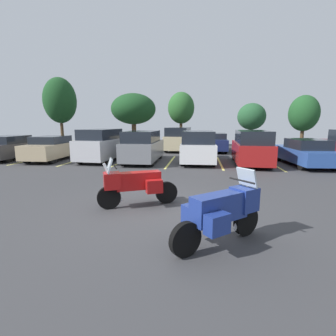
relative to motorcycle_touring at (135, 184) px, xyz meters
name	(u,v)px	position (x,y,z in m)	size (l,w,h in m)	color
ground	(153,209)	(0.51, -0.02, -0.70)	(44.00, 44.00, 0.10)	#38383A
motorcycle_touring	(135,184)	(0.00, 0.00, 0.00)	(2.13, 1.25, 1.40)	black
motorcycle_second	(222,211)	(2.23, -1.98, 0.02)	(1.77, 1.54, 1.44)	black
parking_stripes	(147,161)	(-1.48, 8.34, -0.65)	(26.68, 5.02, 0.01)	#EAE066
car_charcoal	(12,147)	(-10.39, 8.26, 0.10)	(2.04, 4.75, 1.52)	#38383D
car_tan	(54,148)	(-7.51, 8.31, 0.09)	(1.92, 4.88, 1.51)	tan
car_silver	(103,145)	(-4.23, 8.36, 0.31)	(2.14, 4.74, 1.95)	#B7B7BC
car_grey	(143,147)	(-1.63, 8.00, 0.28)	(1.84, 4.51, 1.86)	slate
car_white	(198,147)	(1.63, 8.42, 0.26)	(2.02, 4.82, 1.87)	white
car_red	(251,148)	(4.61, 7.90, 0.29)	(1.98, 4.65, 1.91)	maroon
car_blue	(304,152)	(7.49, 8.06, 0.06)	(2.12, 4.89, 1.46)	#2D519E
car_far_champagne	(179,139)	(-0.02, 14.42, 0.32)	(2.18, 4.62, 1.96)	#C1B289
car_far_navy	(215,142)	(2.94, 14.49, 0.09)	(1.91, 4.73, 1.50)	navy
car_far_black	(251,143)	(5.89, 14.62, 0.01)	(1.78, 4.60, 1.37)	black
tree_center_left	(181,108)	(-0.19, 18.69, 3.09)	(2.58, 2.58, 5.29)	#4C3823
tree_far_left	(304,113)	(10.99, 18.01, 2.51)	(2.63, 2.63, 4.78)	#4C3823
tree_left	(134,109)	(-4.42, 16.51, 2.91)	(4.08, 4.08, 4.98)	#4C3823
tree_right	(60,101)	(-12.01, 17.26, 3.82)	(3.14, 3.14, 6.68)	#4C3823
tree_rear	(252,117)	(6.88, 20.43, 2.28)	(2.82, 2.82, 4.30)	#4C3823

